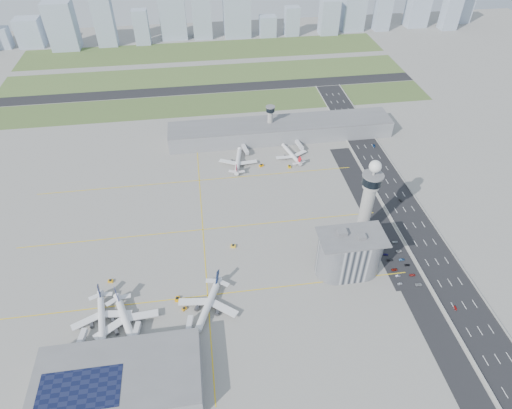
{
  "coord_description": "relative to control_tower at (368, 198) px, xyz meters",
  "views": [
    {
      "loc": [
        -33.9,
        -198.9,
        216.68
      ],
      "look_at": [
        0.0,
        35.0,
        15.0
      ],
      "focal_mm": 30.0,
      "sensor_mm": 36.0,
      "label": 1
    }
  ],
  "objects": [
    {
      "name": "tug_0",
      "position": [
        -173.24,
        -18.19,
        -34.15
      ],
      "size": [
        3.35,
        2.54,
        1.79
      ],
      "primitive_type": null,
      "rotation": [
        0.0,
        0.0,
        -1.72
      ],
      "color": "#F0A411",
      "rests_on": "ground"
    },
    {
      "name": "car_lot_6",
      "position": [
        22.12,
        -49.31,
        -34.43
      ],
      "size": [
        4.46,
        2.22,
        1.21
      ],
      "primitive_type": "imported",
      "rotation": [
        0.0,
        0.0,
        1.52
      ],
      "color": "#9D9FA3",
      "rests_on": "ground"
    },
    {
      "name": "taxiway_line_h_1",
      "position": [
        -112.0,
        22.0,
        -35.04
      ],
      "size": [
        260.0,
        0.6,
        0.01
      ],
      "primitive_type": "cube",
      "color": "yellow",
      "rests_on": "ground"
    },
    {
      "name": "skyline_bldg_3",
      "position": [
        -324.58,
        423.35,
        -16.58
      ],
      "size": [
        32.3,
        25.84,
        36.93
      ],
      "primitive_type": "cube",
      "color": "#9EADC1",
      "rests_on": "ground"
    },
    {
      "name": "grass_strip_1",
      "position": [
        -92.0,
        292.0,
        -35.0
      ],
      "size": [
        480.0,
        60.0,
        0.08
      ],
      "primitive_type": "cube",
      "color": "#47632F",
      "rests_on": "ground"
    },
    {
      "name": "tug_4",
      "position": [
        -57.53,
        94.75,
        -34.01
      ],
      "size": [
        4.24,
        3.69,
        2.06
      ],
      "primitive_type": null,
      "rotation": [
        0.0,
        0.0,
        -1.15
      ],
      "color": "#F69500",
      "rests_on": "ground"
    },
    {
      "name": "skyline_bldg_9",
      "position": [
        -41.73,
        424.32,
        -3.99
      ],
      "size": [
        36.96,
        29.57,
        62.11
      ],
      "primitive_type": "cube",
      "color": "#9EADC1",
      "rests_on": "ground"
    },
    {
      "name": "admin_building",
      "position": [
        -20.01,
        -30.0,
        -19.74
      ],
      "size": [
        42.0,
        24.0,
        33.5
      ],
      "color": "#B2B2B7",
      "rests_on": "ground"
    },
    {
      "name": "skyline_bldg_8",
      "position": [
        -91.42,
        423.56,
        6.65
      ],
      "size": [
        26.33,
        21.06,
        83.39
      ],
      "primitive_type": "cube",
      "color": "#9EADC1",
      "rests_on": "ground"
    },
    {
      "name": "jet_bridge_near_1",
      "position": [
        -155.0,
        -69.0,
        -32.19
      ],
      "size": [
        5.39,
        14.31,
        5.7
      ],
      "primitive_type": null,
      "rotation": [
        0.0,
        0.0,
        1.4
      ],
      "color": "silver",
      "rests_on": "ground"
    },
    {
      "name": "skyline_bldg_7",
      "position": [
        -131.44,
        428.89,
        -4.43
      ],
      "size": [
        35.76,
        28.61,
        61.22
      ],
      "primitive_type": "cube",
      "color": "#9EADC1",
      "rests_on": "ground"
    },
    {
      "name": "ground",
      "position": [
        -72.0,
        -8.0,
        -35.04
      ],
      "size": [
        1000.0,
        1000.0,
        0.0
      ],
      "primitive_type": "plane",
      "color": "#9A978F"
    },
    {
      "name": "near_terminal",
      "position": [
        -160.07,
        -90.02,
        -28.62
      ],
      "size": [
        84.0,
        42.0,
        13.0
      ],
      "color": "gray",
      "rests_on": "ground"
    },
    {
      "name": "car_hw_2",
      "position": [
        51.02,
        111.37,
        -34.39
      ],
      "size": [
        2.86,
        4.97,
        1.3
      ],
      "primitive_type": "imported",
      "rotation": [
        0.0,
        0.0,
        -0.15
      ],
      "color": "navy",
      "rests_on": "ground"
    },
    {
      "name": "skyline_bldg_11",
      "position": [
        36.28,
        415.34,
        -15.56
      ],
      "size": [
        20.22,
        16.18,
        38.97
      ],
      "primitive_type": "cube",
      "color": "#9EADC1",
      "rests_on": "ground"
    },
    {
      "name": "skyline_bldg_10",
      "position": [
        1.27,
        415.68,
        -21.17
      ],
      "size": [
        23.01,
        18.41,
        27.75
      ],
      "primitive_type": "cube",
      "color": "#9EADC1",
      "rests_on": "ground"
    },
    {
      "name": "skyline_bldg_13",
      "position": [
        129.27,
        425.27,
        5.56
      ],
      "size": [
        32.26,
        25.81,
        81.2
      ],
      "primitive_type": "cube",
      "color": "#9EADC1",
      "rests_on": "ground"
    },
    {
      "name": "skyline_bldg_14",
      "position": [
        172.74,
        418.38,
        -0.67
      ],
      "size": [
        21.59,
        17.28,
        68.75
      ],
      "primitive_type": "cube",
      "color": "#9EADC1",
      "rests_on": "ground"
    },
    {
      "name": "skyline_bldg_6",
      "position": [
        -174.68,
        409.9,
        -12.44
      ],
      "size": [
        20.04,
        16.03,
        45.2
      ],
      "primitive_type": "cube",
      "color": "#9EADC1",
      "rests_on": "ground"
    },
    {
      "name": "airplane_near_a",
      "position": [
        -174.36,
        -48.94,
        -29.25
      ],
      "size": [
        41.19,
        46.35,
        11.58
      ],
      "primitive_type": null,
      "rotation": [
        0.0,
        0.0,
        -1.41
      ],
      "color": "white",
      "rests_on": "ground"
    },
    {
      "name": "airplane_near_b",
      "position": [
        -159.5,
        -54.35,
        -28.7
      ],
      "size": [
        51.61,
        55.69,
        12.69
      ],
      "primitive_type": null,
      "rotation": [
        0.0,
        0.0,
        -1.22
      ],
      "color": "white",
      "rests_on": "ground"
    },
    {
      "name": "skyline_bldg_15",
      "position": [
        230.83,
        427.54,
        -3.34
      ],
      "size": [
        30.25,
        24.2,
        63.4
      ],
      "primitive_type": "cube",
      "color": "#9EADC1",
      "rests_on": "ground"
    },
    {
      "name": "skyline_bldg_16",
      "position": [
        273.49,
        407.96,
        0.74
      ],
      "size": [
        23.04,
        18.43,
        71.56
      ],
      "primitive_type": "cube",
      "color": "#9EADC1",
      "rests_on": "ground"
    },
    {
      "name": "tug_3",
      "position": [
        -91.86,
        1.48,
        -34.06
      ],
      "size": [
        3.85,
        3.1,
        1.96
      ],
      "primitive_type": null,
      "rotation": [
        0.0,
        0.0,
        -1.83
      ],
      "color": "yellow",
      "rests_on": "ground"
    },
    {
      "name": "car_lot_4",
      "position": [
        10.96,
        -21.27,
        -34.48
      ],
      "size": [
        3.46,
        1.75,
        1.13
      ],
      "primitive_type": "imported",
      "rotation": [
        0.0,
        0.0,
        1.44
      ],
      "color": "#140E54",
      "rests_on": "ground"
    },
    {
      "name": "taxiway_line_h_0",
      "position": [
        -112.0,
        -38.0,
        -35.04
      ],
      "size": [
        260.0,
        0.6,
        0.01
      ],
      "primitive_type": "cube",
      "color": "yellow",
      "rests_on": "ground"
    },
    {
      "name": "secondary_tower",
      "position": [
        -42.0,
        142.0,
        -16.24
      ],
      "size": [
        8.6,
        8.6,
        31.9
      ],
      "color": "#ADAAA5",
      "rests_on": "ground"
    },
    {
      "name": "grass_strip_0",
      "position": [
        -92.0,
        217.0,
        -35.0
      ],
      "size": [
        480.0,
        50.0,
        0.08
      ],
      "primitive_type": "cube",
      "color": "#445A2B",
      "rests_on": "ground"
    },
    {
      "name": "terminal_pier",
      "position": [
        -32.0,
        140.0,
        -27.14
      ],
      "size": [
        210.0,
        32.0,
        15.8
      ],
      "color": "gray",
      "rests_on": "ground"
    },
    {
      "name": "tug_5",
      "position": [
        -33.57,
        89.55,
        -34.06
      ],
      "size": [
        2.57,
        3.54,
        1.96
      ],
      "primitive_type": null,
      "rotation": [
        0.0,
        0.0,
        -0.07
      ],
      "color": "#EBAD00",
      "rests_on": "ground"
    },
    {
      "name": "barrier_right",
      "position": [
        57.0,
        -8.0,
        -34.44
      ],
      "size": [
        0.6,
        500.0,
        1.2
      ],
      "primitive_type": "cube",
      "color": "#9E9E99",
      "rests_on": "ground"
    },
    {
      "name": "airplane_far_a",
      "position": [
        -77.01,
        101.83,
        -29.48
      ],
      "size": [
        40.48,
        45.26,
        11.13
      ],
      "primitive_type": null,
      "rotation": [
        0.0,
        0.0,
        1.39
      ],
      "color": "white",
      "rests_on": "ground"
    },
    {
      "name": "landside_road",
      "position": [
        18.0,
        -18.0,
        -35.0
      ],
      "size": [
        18.0,
        260.0,
        0.08
      ],
      "primitive_type": "cube",
      "color": "black",
      "rests_on": "ground"
    },
    {
      "name": "car_hw_4",
      "position": [
        35.01,
        173.03,
        -34.39
      ],
      "size": [
        1.56,
        3.82,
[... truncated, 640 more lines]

